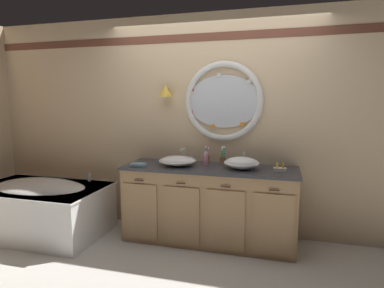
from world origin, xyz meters
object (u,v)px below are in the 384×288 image
(soap_dispenser, at_px, (206,159))
(toiletry_basket, at_px, (280,169))
(toothbrush_holder_right, at_px, (223,160))
(sink_basin_left, at_px, (178,161))
(toothbrush_holder_left, at_px, (206,158))
(sink_basin_right, at_px, (242,163))
(folded_hand_towel, at_px, (138,165))
(bathtub, at_px, (40,205))

(soap_dispenser, relative_size, toiletry_basket, 1.35)
(toothbrush_holder_right, bearing_deg, sink_basin_left, -157.63)
(toothbrush_holder_left, distance_m, toiletry_basket, 0.87)
(sink_basin_right, distance_m, folded_hand_towel, 1.14)
(sink_basin_right, relative_size, soap_dispenser, 2.19)
(bathtub, xyz_separation_m, toothbrush_holder_left, (1.92, 0.53, 0.57))
(bathtub, xyz_separation_m, soap_dispenser, (1.95, 0.38, 0.59))
(sink_basin_left, xyz_separation_m, soap_dispenser, (0.31, 0.07, 0.02))
(toiletry_basket, bearing_deg, folded_hand_towel, -174.39)
(toiletry_basket, bearing_deg, sink_basin_right, 177.35)
(toothbrush_holder_left, height_order, toothbrush_holder_right, toothbrush_holder_right)
(bathtub, distance_m, toiletry_basket, 2.82)
(sink_basin_right, bearing_deg, toothbrush_holder_right, 140.32)
(sink_basin_left, xyz_separation_m, folded_hand_towel, (-0.41, -0.17, -0.04))
(bathtub, distance_m, sink_basin_left, 1.76)
(toiletry_basket, bearing_deg, toothbrush_holder_right, 161.19)
(toothbrush_holder_right, bearing_deg, soap_dispenser, -142.34)
(bathtub, xyz_separation_m, toothbrush_holder_right, (2.12, 0.51, 0.57))
(soap_dispenser, height_order, toiletry_basket, soap_dispenser)
(bathtub, bearing_deg, toothbrush_holder_right, 13.58)
(toothbrush_holder_left, bearing_deg, sink_basin_right, -26.73)
(bathtub, bearing_deg, toiletry_basket, 6.10)
(bathtub, xyz_separation_m, toiletry_basket, (2.76, 0.29, 0.54))
(folded_hand_towel, bearing_deg, toiletry_basket, 5.61)
(toothbrush_holder_left, relative_size, toiletry_basket, 1.54)
(sink_basin_right, xyz_separation_m, toothbrush_holder_left, (-0.44, 0.22, -0.01))
(bathtub, relative_size, toiletry_basket, 11.99)
(sink_basin_right, xyz_separation_m, soap_dispenser, (-0.41, 0.07, 0.01))
(toothbrush_holder_right, bearing_deg, toothbrush_holder_left, 173.61)
(soap_dispenser, bearing_deg, toothbrush_holder_left, 100.02)
(soap_dispenser, xyz_separation_m, folded_hand_towel, (-0.72, -0.23, -0.06))
(bathtub, distance_m, toothbrush_holder_right, 2.25)
(toothbrush_holder_right, bearing_deg, toiletry_basket, -18.81)
(toiletry_basket, bearing_deg, toothbrush_holder_left, 164.03)
(sink_basin_left, distance_m, toiletry_basket, 1.12)
(sink_basin_left, bearing_deg, soap_dispenser, 11.97)
(bathtub, height_order, toothbrush_holder_right, toothbrush_holder_right)
(sink_basin_right, height_order, soap_dispenser, soap_dispenser)
(bathtub, relative_size, sink_basin_right, 4.06)
(sink_basin_left, bearing_deg, toothbrush_holder_left, 37.94)
(bathtub, height_order, toiletry_basket, toiletry_basket)
(bathtub, relative_size, soap_dispenser, 8.88)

